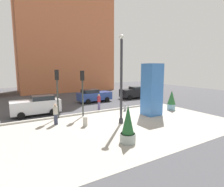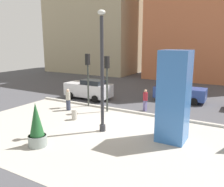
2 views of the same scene
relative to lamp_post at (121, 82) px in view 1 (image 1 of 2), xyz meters
name	(u,v)px [view 1 (image 1 of 2)]	position (x,y,z in m)	size (l,w,h in m)	color
ground_plane	(94,111)	(0.01, 5.16, -3.43)	(60.00, 60.00, 0.00)	#47474C
plaza_pavement	(127,126)	(0.01, -0.84, -3.43)	(18.00, 10.00, 0.02)	#ADA89E
curb_strip	(98,111)	(0.01, 4.28, -3.35)	(18.00, 0.24, 0.16)	#B7B2A8
lamp_post	(121,82)	(0.00, 0.00, 0.00)	(0.44, 0.44, 7.03)	#2D2D33
art_pillar_blue	(152,90)	(4.01, 0.77, -0.97)	(1.51, 1.51, 4.91)	#3870BC
potted_plant_near_right	(171,100)	(7.34, 1.22, -2.38)	(0.86, 0.86, 2.09)	#7AA8B7
potted_plant_near_left	(128,126)	(-1.81, -3.46, -2.40)	(0.96, 0.96, 2.34)	gray
fire_hydrant	(125,107)	(2.78, 3.40, -3.06)	(0.36, 0.26, 0.75)	#99999E
concrete_bollard	(85,121)	(-2.81, 0.82, -3.05)	(0.36, 0.36, 0.75)	#B2ADA3
traffic_light_corner	(57,86)	(-4.01, 4.21, -0.47)	(0.28, 0.42, 4.35)	#333833
traffic_light_far_side	(82,86)	(-1.85, 3.65, -0.55)	(0.28, 0.42, 4.26)	#333833
car_curb_west	(37,105)	(-5.50, 6.40, -2.49)	(4.43, 2.11, 1.87)	silver
car_curb_east	(94,96)	(2.10, 9.64, -2.57)	(4.54, 2.07, 1.71)	#2D4793
car_far_lane	(133,92)	(8.36, 9.26, -2.54)	(3.87, 2.08, 1.72)	black
pedestrian_on_sidewalk	(99,101)	(0.63, 5.26, -2.48)	(0.42, 0.42, 1.70)	slate
pedestrian_crossing	(56,113)	(-4.67, 2.41, -2.47)	(0.41, 0.41, 1.72)	#33384C
highrise_across_street	(64,19)	(2.82, 24.44, 10.45)	(17.54, 8.72, 27.76)	#C66B42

